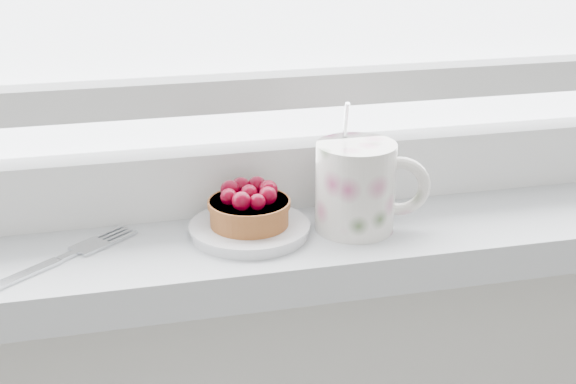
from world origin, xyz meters
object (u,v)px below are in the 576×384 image
object	(u,v)px
raspberry_tart	(249,207)
floral_mug	(359,185)
saucer	(250,229)
fork	(42,267)

from	to	relation	value
raspberry_tart	floral_mug	distance (m)	0.11
saucer	raspberry_tart	xyz separation A→B (m)	(0.00, 0.00, 0.03)
raspberry_tart	floral_mug	xyz separation A→B (m)	(0.11, -0.01, 0.02)
saucer	fork	bearing A→B (deg)	-171.72
raspberry_tart	saucer	bearing A→B (deg)	-107.49
saucer	floral_mug	distance (m)	0.12
raspberry_tart	fork	world-z (taller)	raspberry_tart
saucer	raspberry_tart	distance (m)	0.03
raspberry_tart	fork	size ratio (longest dim) A/B	0.47
raspberry_tart	floral_mug	size ratio (longest dim) A/B	0.63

